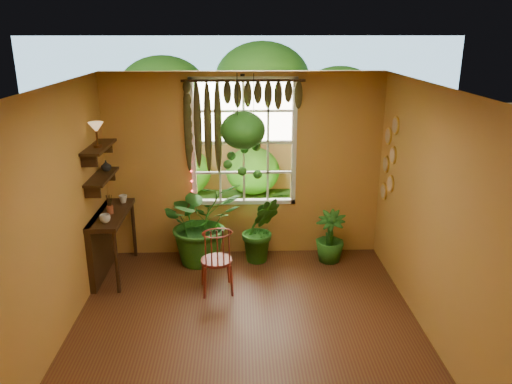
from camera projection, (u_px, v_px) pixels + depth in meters
floor at (247, 337)px, 5.52m from camera, size 4.50×4.50×0.00m
ceiling at (245, 90)px, 4.69m from camera, size 4.50×4.50×0.00m
wall_back at (244, 166)px, 7.24m from camera, size 4.00×0.00×4.00m
wall_left at (48, 226)px, 5.04m from camera, size 0.00×4.50×4.50m
wall_right at (439, 221)px, 5.17m from camera, size 0.00×4.50×4.50m
window at (244, 142)px, 7.16m from camera, size 1.52×0.10×1.86m
valance_vine at (237, 103)px, 6.87m from camera, size 1.70×0.12×1.10m
string_lights at (190, 141)px, 7.04m from camera, size 0.03×0.03×1.54m
wall_plates at (389, 160)px, 6.80m from camera, size 0.04×0.32×1.10m
counter_ledge at (105, 236)px, 6.81m from camera, size 0.40×1.20×0.90m
shelf_lower at (102, 177)px, 6.55m from camera, size 0.25×0.90×0.04m
shelf_upper at (99, 147)px, 6.43m from camera, size 0.25×0.90×0.04m
backyard at (252, 118)px, 11.67m from camera, size 14.00×10.00×12.00m
windsor_chair at (217, 269)px, 6.39m from camera, size 0.46×0.48×1.09m
potted_plant_left at (202, 221)px, 7.13m from camera, size 1.40×1.31×1.26m
potted_plant_mid at (261, 229)px, 7.20m from camera, size 0.58×0.48×0.99m
potted_plant_right at (330, 237)px, 7.24m from camera, size 0.55×0.55×0.76m
hanging_basket at (243, 136)px, 6.71m from camera, size 0.60×0.60×1.41m
cup_a at (105, 218)px, 6.34m from camera, size 0.14×0.14×0.11m
cup_b at (123, 199)px, 7.07m from camera, size 0.15×0.15×0.11m
brush_jar at (109, 204)px, 6.63m from camera, size 0.09×0.09×0.33m
shelf_vase at (106, 166)px, 6.74m from camera, size 0.18×0.18×0.14m
tiffany_lamp at (96, 129)px, 6.26m from camera, size 0.19×0.19×0.32m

